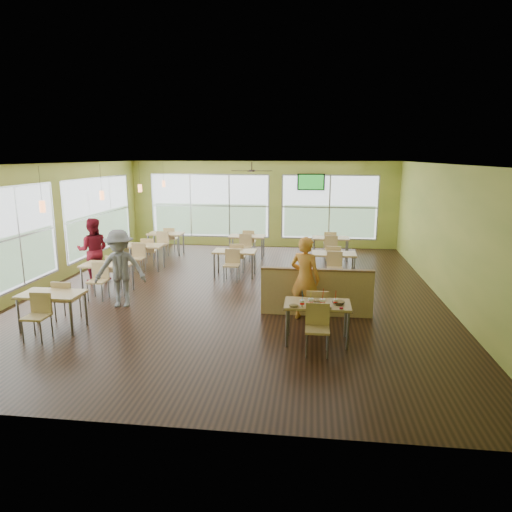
{
  "coord_description": "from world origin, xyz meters",
  "views": [
    {
      "loc": [
        1.85,
        -11.04,
        3.39
      ],
      "look_at": [
        0.58,
        -0.67,
        1.09
      ],
      "focal_mm": 32.0,
      "sensor_mm": 36.0,
      "label": 1
    }
  ],
  "objects_px": {
    "main_table": "(317,309)",
    "half_wall_divider": "(317,292)",
    "man_plaid": "(305,278)",
    "food_basket": "(338,302)"
  },
  "relations": [
    {
      "from": "main_table",
      "to": "half_wall_divider",
      "type": "xyz_separation_m",
      "value": [
        0.0,
        1.45,
        -0.11
      ]
    },
    {
      "from": "half_wall_divider",
      "to": "man_plaid",
      "type": "xyz_separation_m",
      "value": [
        -0.25,
        -0.26,
        0.37
      ]
    },
    {
      "from": "main_table",
      "to": "food_basket",
      "type": "xyz_separation_m",
      "value": [
        0.38,
        -0.01,
        0.15
      ]
    },
    {
      "from": "main_table",
      "to": "man_plaid",
      "type": "relative_size",
      "value": 0.85
    },
    {
      "from": "main_table",
      "to": "food_basket",
      "type": "distance_m",
      "value": 0.4
    },
    {
      "from": "man_plaid",
      "to": "food_basket",
      "type": "distance_m",
      "value": 1.35
    },
    {
      "from": "main_table",
      "to": "man_plaid",
      "type": "distance_m",
      "value": 1.24
    },
    {
      "from": "main_table",
      "to": "food_basket",
      "type": "relative_size",
      "value": 6.61
    },
    {
      "from": "man_plaid",
      "to": "food_basket",
      "type": "height_order",
      "value": "man_plaid"
    },
    {
      "from": "man_plaid",
      "to": "food_basket",
      "type": "relative_size",
      "value": 7.74
    }
  ]
}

